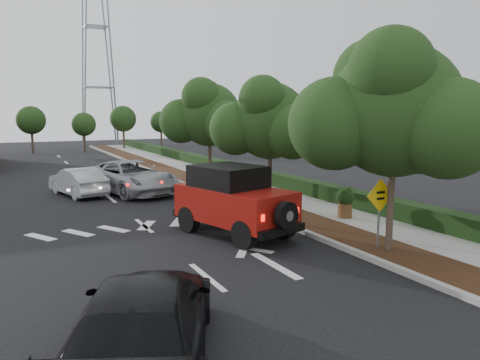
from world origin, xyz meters
TOP-DOWN VIEW (x-y plane):
  - ground at (0.00, 0.00)m, footprint 120.00×120.00m
  - curb at (4.60, 12.00)m, footprint 0.20×70.00m
  - planting_strip at (5.60, 12.00)m, footprint 1.80×70.00m
  - sidewalk at (7.50, 12.00)m, footprint 2.00×70.00m
  - hedge at (8.90, 12.00)m, footprint 0.80×70.00m
  - transmission_tower at (6.00, 48.00)m, footprint 7.00×4.00m
  - street_tree_near at (5.60, -0.50)m, footprint 3.80×3.80m
  - street_tree_mid at (5.60, 6.50)m, footprint 3.20×3.20m
  - street_tree_far at (5.60, 13.00)m, footprint 3.40×3.40m
  - red_jeep at (2.35, 3.55)m, footprint 3.08×4.78m
  - silver_suv_ahead at (1.29, 13.12)m, footprint 4.19×6.51m
  - black_suv_oncoming at (-2.50, -3.36)m, footprint 4.07×5.69m
  - silver_sedan_oncoming at (-1.25, 13.65)m, footprint 2.49×4.46m
  - speed_hump_sign at (5.40, -0.27)m, footprint 0.98×0.09m
  - terracotta_planter at (7.14, 3.39)m, footprint 0.69×0.69m

SIDE VIEW (x-z plane):
  - ground at x=0.00m, z-range 0.00..0.00m
  - transmission_tower at x=6.00m, z-range -14.00..14.00m
  - street_tree_near at x=5.60m, z-range -2.96..2.96m
  - street_tree_mid at x=5.60m, z-range -2.66..2.66m
  - street_tree_far at x=5.60m, z-range -2.81..2.81m
  - planting_strip at x=5.60m, z-range 0.00..0.12m
  - sidewalk at x=7.50m, z-range 0.00..0.12m
  - curb at x=4.60m, z-range 0.00..0.15m
  - hedge at x=8.90m, z-range 0.00..0.80m
  - silver_sedan_oncoming at x=-1.25m, z-range 0.00..1.39m
  - black_suv_oncoming at x=-2.50m, z-range 0.00..1.53m
  - terracotta_planter at x=7.14m, z-range 0.21..1.41m
  - silver_suv_ahead at x=1.29m, z-range 0.00..1.67m
  - red_jeep at x=2.35m, z-range 0.02..2.36m
  - speed_hump_sign at x=5.40m, z-range 0.40..2.49m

